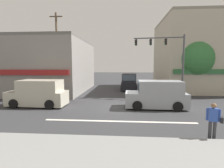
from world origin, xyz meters
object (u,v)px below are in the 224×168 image
object	(u,v)px
street_tree	(195,59)
utility_pole_near_left	(57,53)
traffic_light_mast	(169,55)
van_crossing_rightbound	(129,82)
utility_pole_far_right	(204,57)
van_crossing_center	(38,94)
van_waiting_far	(157,95)
pedestrian_foreground_with_bag	(214,119)

from	to	relation	value
street_tree	utility_pole_near_left	size ratio (longest dim) A/B	0.67
traffic_light_mast	van_crossing_rightbound	bearing A→B (deg)	123.60
traffic_light_mast	utility_pole_far_right	bearing A→B (deg)	27.49
utility_pole_near_left	van_crossing_center	size ratio (longest dim) A/B	1.91
utility_pole_near_left	van_crossing_rightbound	xyz separation A→B (m)	(8.02, 4.43, -3.57)
utility_pole_far_right	van_waiting_far	bearing A→B (deg)	-133.49
van_crossing_center	pedestrian_foreground_with_bag	bearing A→B (deg)	-27.33
utility_pole_near_left	pedestrian_foreground_with_bag	bearing A→B (deg)	-44.48
van_waiting_far	van_crossing_center	bearing A→B (deg)	-179.72
utility_pole_near_left	utility_pole_far_right	distance (m)	16.09
street_tree	van_crossing_center	bearing A→B (deg)	-155.84
street_tree	van_waiting_far	distance (m)	8.82
traffic_light_mast	van_crossing_center	bearing A→B (deg)	-159.03
traffic_light_mast	van_waiting_far	xyz separation A→B (m)	(-1.88, -4.27, -3.30)
traffic_light_mast	van_crossing_rightbound	world-z (taller)	traffic_light_mast
pedestrian_foreground_with_bag	utility_pole_near_left	bearing A→B (deg)	135.52
utility_pole_far_right	pedestrian_foreground_with_bag	distance (m)	13.43
pedestrian_foreground_with_bag	van_crossing_center	bearing A→B (deg)	152.67
traffic_light_mast	van_waiting_far	world-z (taller)	traffic_light_mast
van_crossing_center	van_waiting_far	world-z (taller)	same
van_crossing_rightbound	pedestrian_foreground_with_bag	distance (m)	15.91
utility_pole_near_left	van_crossing_center	xyz separation A→B (m)	(0.51, -5.53, -3.57)
street_tree	utility_pole_far_right	bearing A→B (deg)	0.67
street_tree	traffic_light_mast	bearing A→B (deg)	-146.18
traffic_light_mast	van_crossing_center	world-z (taller)	traffic_light_mast
van_waiting_far	van_crossing_rightbound	size ratio (longest dim) A/B	0.99
utility_pole_near_left	van_crossing_center	world-z (taller)	utility_pole_near_left
traffic_light_mast	van_crossing_center	size ratio (longest dim) A/B	1.33
utility_pole_near_left	traffic_light_mast	bearing A→B (deg)	-5.92
van_waiting_far	van_crossing_rightbound	world-z (taller)	same
traffic_light_mast	van_crossing_rightbound	distance (m)	7.54
pedestrian_foreground_with_bag	street_tree	bearing A→B (deg)	72.82
utility_pole_far_right	van_crossing_center	bearing A→B (deg)	-157.17
van_crossing_center	van_waiting_far	bearing A→B (deg)	0.28
utility_pole_far_right	pedestrian_foreground_with_bag	size ratio (longest dim) A/B	4.85
utility_pole_far_right	van_waiting_far	distance (m)	9.51
van_crossing_center	van_crossing_rightbound	xyz separation A→B (m)	(7.51, 9.96, 0.00)
traffic_light_mast	pedestrian_foreground_with_bag	xyz separation A→B (m)	(-0.44, -9.91, -3.35)
van_waiting_far	utility_pole_far_right	bearing A→B (deg)	46.51
van_crossing_center	pedestrian_foreground_with_bag	xyz separation A→B (m)	(10.82, -5.59, -0.05)
street_tree	utility_pole_far_right	xyz separation A→B (m)	(0.98, 0.01, 0.24)
traffic_light_mast	van_waiting_far	bearing A→B (deg)	-113.74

